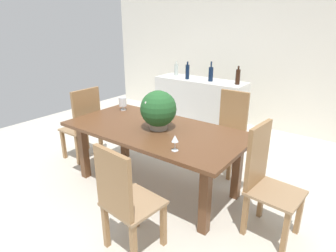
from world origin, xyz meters
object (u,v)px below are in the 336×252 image
Objects in this scene: dining_table at (155,136)px; chair_near_right at (124,198)px; chair_foot_end at (265,177)px; wine_bottle_green at (176,70)px; crystal_vase_center_near at (123,102)px; chair_head_end at (84,121)px; wine_bottle_clear at (187,72)px; wine_bottle_amber at (238,77)px; kitchen_counter at (199,107)px; crystal_vase_left at (156,109)px; wine_bottle_tall at (211,74)px; wine_glass at (175,139)px; flower_centerpiece at (158,109)px; chair_far_right at (229,128)px.

chair_near_right is at bearing -64.75° from dining_table.
wine_bottle_green is at bearing 55.80° from chair_foot_end.
chair_foot_end reaches higher than chair_near_right.
chair_head_end is at bearing -150.82° from crystal_vase_center_near.
chair_near_right is 2.94m from wine_bottle_clear.
chair_foot_end is 2.16m from wine_bottle_amber.
chair_foot_end is at bearing 90.25° from chair_head_end.
chair_head_end is at bearing -113.20° from kitchen_counter.
wine_bottle_clear reaches higher than chair_foot_end.
chair_head_end is 1.96m from kitchen_counter.
chair_foot_end is at bearing -7.47° from crystal_vase_center_near.
chair_foot_end is at bearing -41.18° from wine_bottle_clear.
wine_bottle_clear is 0.38m from wine_bottle_green.
chair_head_end is 5.79× the size of crystal_vase_center_near.
kitchen_counter is (-0.94, 2.76, -0.06)m from chair_near_right.
wine_bottle_clear is (-0.68, 1.70, 0.43)m from dining_table.
wine_bottle_tall is at bearing 92.49° from crystal_vase_left.
wine_bottle_tall is at bearing 151.16° from chair_head_end.
wine_glass is 2.71m from wine_bottle_green.
wine_glass is at bearing -37.02° from flower_centerpiece.
chair_near_right is at bearing -67.17° from flower_centerpiece.
dining_table is at bearing -61.28° from wine_bottle_green.
wine_bottle_tall reaches higher than crystal_vase_center_near.
chair_foot_end is 3.71× the size of wine_bottle_amber.
crystal_vase_center_near is at bearing 119.22° from chair_head_end.
dining_table is 13.25× the size of wine_glass.
wine_bottle_amber reaches higher than chair_head_end.
crystal_vase_left is 1.77m from wine_bottle_green.
chair_head_end reaches higher than wine_glass.
wine_bottle_tall is (0.49, 1.50, 0.22)m from crystal_vase_center_near.
chair_far_right is at bearing 44.55° from crystal_vase_left.
wine_bottle_tall is (0.20, -0.03, 0.59)m from kitchen_counter.
chair_foot_end reaches higher than dining_table.
dining_table is 7.07× the size of wine_bottle_clear.
chair_head_end is 1.83m from wine_glass.
crystal_vase_center_near is (-1.22, 1.23, 0.32)m from chair_near_right.
crystal_vase_center_near is 0.11× the size of kitchen_counter.
wine_bottle_amber reaches higher than chair_near_right.
crystal_vase_left is 1.27× the size of wine_glass.
chair_near_right is 2.29× the size of flower_centerpiece.
wine_bottle_green is (-1.47, 2.82, 0.52)m from chair_near_right.
wine_glass is at bearing -91.06° from chair_near_right.
wine_bottle_amber is 1.11× the size of wine_bottle_green.
wine_bottle_green reaches higher than chair_near_right.
chair_head_end is 0.66× the size of kitchen_counter.
wine_bottle_tall reaches higher than chair_near_right.
chair_head_end reaches higher than chair_near_right.
flower_centerpiece is at bearing -61.90° from chair_near_right.
wine_glass is (0.52, -0.35, 0.21)m from dining_table.
wine_bottle_clear is at bearing 111.80° from dining_table.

